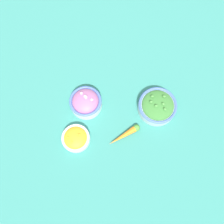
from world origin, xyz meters
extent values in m
plane|color=#337F75|center=(0.00, 0.00, 0.00)|extent=(3.00, 3.00, 0.00)
cylinder|color=#B2C1CC|center=(0.18, -0.09, 0.02)|extent=(0.17, 0.17, 0.04)
torus|color=#4766B7|center=(0.18, -0.09, 0.04)|extent=(0.17, 0.17, 0.01)
ellipsoid|color=#387533|center=(0.18, -0.09, 0.04)|extent=(0.14, 0.14, 0.04)
ellipsoid|color=#47893D|center=(0.19, -0.12, 0.07)|extent=(0.01, 0.02, 0.01)
ellipsoid|color=#47893D|center=(0.19, -0.10, 0.07)|extent=(0.01, 0.02, 0.01)
ellipsoid|color=#47893D|center=(0.16, -0.09, 0.07)|extent=(0.02, 0.02, 0.01)
ellipsoid|color=#47893D|center=(0.16, -0.06, 0.07)|extent=(0.02, 0.02, 0.01)
ellipsoid|color=#47893D|center=(0.18, -0.04, 0.07)|extent=(0.02, 0.02, 0.01)
ellipsoid|color=#47893D|center=(0.22, -0.07, 0.07)|extent=(0.02, 0.02, 0.01)
cylinder|color=silver|center=(-0.19, -0.01, 0.02)|extent=(0.12, 0.12, 0.03)
torus|color=silver|center=(-0.19, -0.01, 0.03)|extent=(0.12, 0.12, 0.01)
ellipsoid|color=orange|center=(-0.19, -0.01, 0.03)|extent=(0.10, 0.10, 0.04)
cube|color=#F4A828|center=(-0.18, -0.01, 0.05)|extent=(0.01, 0.01, 0.01)
cube|color=#F4A828|center=(-0.21, -0.02, 0.05)|extent=(0.01, 0.01, 0.01)
cube|color=#F4A828|center=(-0.22, 0.00, 0.05)|extent=(0.01, 0.01, 0.01)
cube|color=#F4A828|center=(-0.17, -0.02, 0.05)|extent=(0.01, 0.01, 0.01)
cylinder|color=silver|center=(-0.07, 0.10, 0.03)|extent=(0.14, 0.14, 0.05)
torus|color=#4766B7|center=(-0.07, 0.10, 0.05)|extent=(0.14, 0.14, 0.01)
ellipsoid|color=#9E5B8E|center=(-0.07, 0.10, 0.05)|extent=(0.12, 0.12, 0.05)
cube|color=#C699C1|center=(-0.05, 0.08, 0.08)|extent=(0.01, 0.01, 0.01)
cube|color=#C699C1|center=(-0.07, 0.10, 0.08)|extent=(0.01, 0.01, 0.01)
cube|color=#C699C1|center=(-0.07, 0.11, 0.08)|extent=(0.02, 0.02, 0.01)
cube|color=#C699C1|center=(-0.07, 0.13, 0.08)|extent=(0.01, 0.01, 0.01)
cone|color=orange|center=(-0.02, -0.11, 0.01)|extent=(0.13, 0.03, 0.03)
sphere|color=#4C9338|center=(0.05, -0.11, 0.01)|extent=(0.03, 0.03, 0.03)
camera|label=1|loc=(-0.18, -0.27, 1.06)|focal=40.00mm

